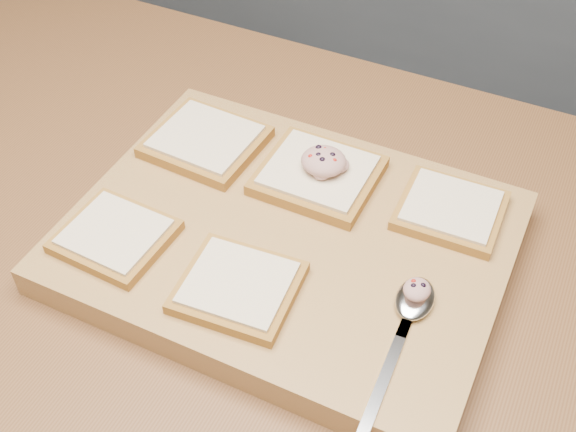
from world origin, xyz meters
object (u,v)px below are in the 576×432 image
Objects in this scene: cutting_board at (288,242)px; spoon at (411,309)px; tuna_salad_dollop at (324,161)px; bread_far_center at (318,175)px.

spoon reaches higher than cutting_board.
tuna_salad_dollop reaches higher than cutting_board.
spoon is at bearing -40.22° from bread_far_center.
tuna_salad_dollop is 0.20m from spoon.
bread_far_center is 2.52× the size of tuna_salad_dollop.
tuna_salad_dollop is at bearing 18.47° from bread_far_center.
cutting_board is 0.10m from tuna_salad_dollop.
spoon is (0.15, -0.05, 0.02)m from cutting_board.
bread_far_center is at bearing -161.53° from tuna_salad_dollop.
tuna_salad_dollop is (0.01, 0.00, 0.02)m from bread_far_center.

